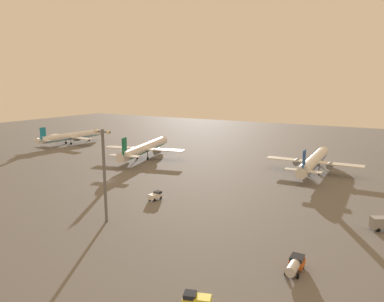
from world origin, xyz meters
The scene contains 9 objects.
ground_plane centered at (0.00, 0.00, 0.00)m, with size 416.00×416.00×0.00m, color #605E5B.
airplane_near_gate centered at (-11.95, 36.56, 4.55)m, with size 36.38×46.41×12.03m.
airplane_terminal_side centered at (58.39, 47.28, 4.32)m, with size 34.60×44.51×11.44m.
airplane_taxiway_distant centered at (-71.05, 48.00, 4.05)m, with size 32.56×41.77×10.71m.
fuel_truck centered at (70.54, -28.26, 1.37)m, with size 2.41×6.30×2.35m.
catering_truck centered at (83.25, 0.03, 1.58)m, with size 6.07×4.86×3.05m.
cargo_loader centered at (60.45, -45.89, 1.18)m, with size 4.55×3.17×2.25m.
baggage_tractor centered at (25.91, -7.94, 1.18)m, with size 2.45×4.35×2.25m.
apron_light_east centered at (25.28, -27.28, 12.99)m, with size 4.80×0.90×22.41m.
Camera 1 is at (83.70, -87.58, 32.65)m, focal length 33.41 mm.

